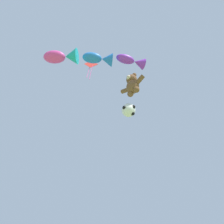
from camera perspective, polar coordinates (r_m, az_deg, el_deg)
The scene contains 6 objects.
teddy_bear_kite at distance 10.91m, azimuth 6.63°, elevation 8.90°, with size 1.80×0.79×1.82m.
soccer_ball_kite at distance 10.08m, azimuth 5.45°, elevation 0.60°, with size 0.88×0.88×0.81m.
fish_kite_violet at distance 10.94m, azimuth 6.62°, elevation 16.19°, with size 1.38×1.83×0.68m.
fish_kite_cobalt at distance 10.72m, azimuth -4.09°, elevation 16.97°, with size 1.65×1.82×0.81m.
fish_kite_magenta at distance 10.98m, azimuth -15.76°, elevation 16.98°, with size 2.02×1.95×0.94m.
diamond_kite at distance 14.51m, azimuth -6.93°, elevation 14.81°, with size 0.79×0.83×2.91m.
Camera 1 is at (4.44, -1.45, 0.81)m, focal length 28.00 mm.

